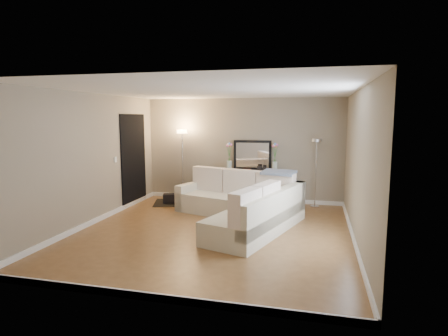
% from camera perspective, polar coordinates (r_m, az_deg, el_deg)
% --- Properties ---
extents(floor, '(5.00, 5.50, 0.01)m').
position_cam_1_polar(floor, '(7.10, -1.57, -9.73)').
color(floor, brown).
rests_on(floor, ground).
extents(ceiling, '(5.00, 5.50, 0.01)m').
position_cam_1_polar(ceiling, '(6.79, -1.65, 11.79)').
color(ceiling, white).
rests_on(ceiling, ground).
extents(wall_back, '(5.00, 0.02, 2.60)m').
position_cam_1_polar(wall_back, '(9.50, 2.84, 2.74)').
color(wall_back, gray).
rests_on(wall_back, ground).
extents(wall_front, '(5.00, 0.02, 2.60)m').
position_cam_1_polar(wall_front, '(4.26, -11.58, -3.59)').
color(wall_front, gray).
rests_on(wall_front, ground).
extents(wall_left, '(0.02, 5.50, 2.60)m').
position_cam_1_polar(wall_left, '(7.87, -19.52, 1.27)').
color(wall_left, gray).
rests_on(wall_left, ground).
extents(wall_right, '(0.02, 5.50, 2.60)m').
position_cam_1_polar(wall_right, '(6.62, 19.84, 0.11)').
color(wall_right, gray).
rests_on(wall_right, ground).
extents(baseboard_back, '(5.00, 0.03, 0.10)m').
position_cam_1_polar(baseboard_back, '(9.66, 2.76, -4.68)').
color(baseboard_back, white).
rests_on(baseboard_back, ground).
extents(baseboard_front, '(5.00, 0.03, 0.10)m').
position_cam_1_polar(baseboard_front, '(4.68, -11.00, -18.70)').
color(baseboard_front, white).
rests_on(baseboard_front, ground).
extents(baseboard_left, '(0.03, 5.50, 0.10)m').
position_cam_1_polar(baseboard_left, '(8.08, -18.97, -7.57)').
color(baseboard_left, white).
rests_on(baseboard_left, ground).
extents(baseboard_right, '(0.03, 5.50, 0.10)m').
position_cam_1_polar(baseboard_right, '(6.88, 19.15, -10.25)').
color(baseboard_right, white).
rests_on(baseboard_right, ground).
extents(doorway, '(0.02, 1.20, 2.20)m').
position_cam_1_polar(doorway, '(9.33, -13.59, 1.21)').
color(doorway, black).
rests_on(doorway, ground).
extents(switch_plate, '(0.02, 0.08, 0.12)m').
position_cam_1_polar(switch_plate, '(8.58, -16.22, 1.24)').
color(switch_plate, white).
rests_on(switch_plate, ground).
extents(sectional_sofa, '(2.90, 3.32, 0.97)m').
position_cam_1_polar(sectional_sofa, '(7.68, 2.93, -5.57)').
color(sectional_sofa, beige).
rests_on(sectional_sofa, floor).
extents(throw_blanket, '(0.77, 0.56, 0.09)m').
position_cam_1_polar(throw_blanket, '(7.96, 8.33, -0.67)').
color(throw_blanket, slate).
rests_on(throw_blanket, sectional_sofa).
extents(console_table, '(1.36, 0.48, 0.82)m').
position_cam_1_polar(console_table, '(9.32, 3.71, -2.57)').
color(console_table, black).
rests_on(console_table, floor).
extents(leaning_mirror, '(0.94, 0.13, 0.74)m').
position_cam_1_polar(leaning_mirror, '(9.38, 4.35, 1.98)').
color(leaning_mirror, black).
rests_on(leaning_mirror, console_table).
extents(table_decor, '(0.57, 0.14, 0.13)m').
position_cam_1_polar(table_decor, '(9.22, 4.21, -0.27)').
color(table_decor, orange).
rests_on(table_decor, console_table).
extents(flower_vase_left, '(0.16, 0.13, 0.70)m').
position_cam_1_polar(flower_vase_left, '(9.28, 0.80, 1.44)').
color(flower_vase_left, silver).
rests_on(flower_vase_left, console_table).
extents(flower_vase_right, '(0.16, 0.13, 0.70)m').
position_cam_1_polar(flower_vase_right, '(9.19, 7.76, 1.31)').
color(flower_vase_right, silver).
rests_on(flower_vase_right, console_table).
extents(floor_lamp_lit, '(0.32, 0.32, 1.81)m').
position_cam_1_polar(floor_lamp_lit, '(9.61, -6.37, 2.61)').
color(floor_lamp_lit, silver).
rests_on(floor_lamp_lit, floor).
extents(floor_lamp_unlit, '(0.29, 0.29, 1.63)m').
position_cam_1_polar(floor_lamp_unlit, '(9.05, 13.88, 1.33)').
color(floor_lamp_unlit, silver).
rests_on(floor_lamp_unlit, floor).
extents(charcoal_rug, '(1.39, 1.19, 0.02)m').
position_cam_1_polar(charcoal_rug, '(9.47, -6.96, -5.24)').
color(charcoal_rug, black).
rests_on(charcoal_rug, floor).
extents(black_bag, '(0.39, 0.32, 0.22)m').
position_cam_1_polar(black_bag, '(9.37, -8.20, -4.58)').
color(black_bag, black).
rests_on(black_bag, charcoal_rug).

